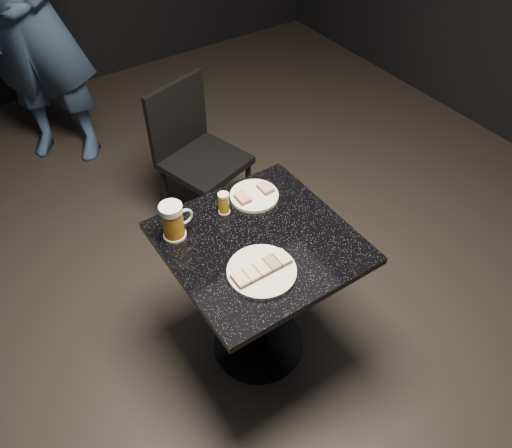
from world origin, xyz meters
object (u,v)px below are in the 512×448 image
(plate_small, at_px, (254,196))
(beer_mug, at_px, (173,221))
(plate_large, at_px, (262,271))
(chair, at_px, (195,150))
(table, at_px, (259,279))
(patron, at_px, (29,18))
(beer_tumbler, at_px, (224,203))

(plate_small, height_order, beer_mug, beer_mug)
(plate_large, xyz_separation_m, chair, (0.31, 1.11, -0.26))
(plate_small, bearing_deg, chair, 82.50)
(plate_large, xyz_separation_m, plate_small, (0.21, 0.36, 0.00))
(plate_large, bearing_deg, table, 59.58)
(patron, bearing_deg, table, -46.06)
(table, relative_size, chair, 0.86)
(patron, bearing_deg, plate_small, -41.65)
(chair, bearing_deg, plate_small, -97.50)
(beer_mug, bearing_deg, chair, 57.70)
(beer_tumbler, bearing_deg, beer_mug, -177.99)
(plate_small, distance_m, chair, 0.79)
(plate_large, bearing_deg, chair, 74.54)
(patron, height_order, table, patron)
(patron, relative_size, table, 2.54)
(beer_tumbler, bearing_deg, patron, 95.95)
(chair, bearing_deg, plate_large, -105.46)
(patron, bearing_deg, chair, -30.61)
(plate_small, relative_size, table, 0.28)
(plate_large, xyz_separation_m, beer_mug, (-0.17, 0.35, 0.07))
(table, distance_m, chair, 0.99)
(plate_small, distance_m, beer_tumbler, 0.16)
(plate_small, xyz_separation_m, beer_tumbler, (-0.15, -0.01, 0.04))
(plate_small, height_order, table, plate_small)
(patron, xyz_separation_m, beer_tumbler, (0.20, -1.88, -0.15))
(chair, bearing_deg, patron, 111.62)
(patron, distance_m, chair, 1.30)
(chair, bearing_deg, beer_mug, -122.30)
(patron, height_order, beer_tumbler, patron)
(table, distance_m, beer_mug, 0.46)
(patron, bearing_deg, beer_tumbler, -46.28)
(plate_large, height_order, chair, chair)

